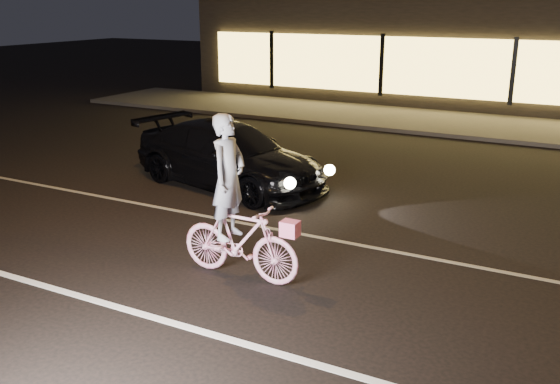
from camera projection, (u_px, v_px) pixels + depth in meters
The scene contains 7 objects.
ground at pixel (329, 299), 8.31m from camera, with size 90.00×90.00×0.00m, color black.
lane_stripe_near at pixel (275, 353), 7.04m from camera, with size 60.00×0.12×0.01m, color silver.
lane_stripe_far at pixel (379, 249), 9.99m from camera, with size 60.00×0.10×0.01m, color gray.
sidewalk at pixel (499, 127), 19.25m from camera, with size 30.00×4.00×0.12m, color #383533.
storefront at pixel (532, 46), 23.67m from camera, with size 25.40×8.42×4.20m.
cyclist at pixel (236, 222), 8.76m from camera, with size 1.87×0.65×2.36m.
sedan at pixel (229, 156), 13.20m from camera, with size 4.89×2.82×1.33m.
Camera 1 is at (2.96, -6.94, 3.81)m, focal length 40.00 mm.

